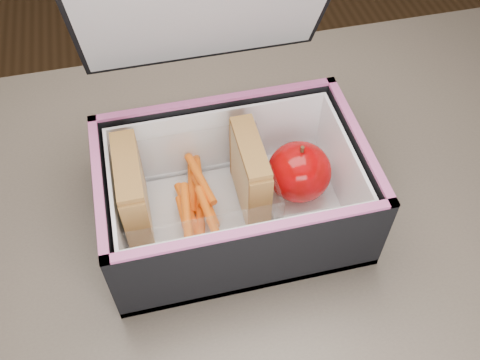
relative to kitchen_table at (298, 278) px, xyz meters
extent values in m
cube|color=brown|center=(0.00, 0.00, 0.08)|extent=(1.20, 0.80, 0.03)
cube|color=#382D26|center=(0.55, 0.35, -0.30)|extent=(0.05, 0.05, 0.72)
cube|color=black|center=(-0.08, 0.20, 0.29)|extent=(0.30, 0.09, 0.17)
cube|color=tan|center=(-0.20, 0.07, 0.16)|extent=(0.01, 0.10, 0.10)
cube|color=#B35760|center=(-0.19, 0.07, 0.15)|extent=(0.01, 0.09, 0.10)
cube|color=tan|center=(-0.18, 0.07, 0.16)|extent=(0.01, 0.10, 0.10)
cube|color=brown|center=(-0.19, 0.07, 0.21)|extent=(0.03, 0.10, 0.01)
cube|color=tan|center=(-0.06, 0.07, 0.16)|extent=(0.01, 0.09, 0.10)
cube|color=#B35760|center=(-0.05, 0.07, 0.15)|extent=(0.01, 0.09, 0.09)
cube|color=tan|center=(-0.05, 0.07, 0.16)|extent=(0.01, 0.09, 0.10)
cube|color=brown|center=(-0.05, 0.07, 0.21)|extent=(0.03, 0.09, 0.01)
cylinder|color=orange|center=(-0.12, 0.10, 0.11)|extent=(0.02, 0.08, 0.01)
cylinder|color=orange|center=(-0.11, 0.10, 0.12)|extent=(0.02, 0.08, 0.01)
cylinder|color=orange|center=(-0.13, 0.05, 0.14)|extent=(0.02, 0.08, 0.01)
cylinder|color=orange|center=(-0.12, 0.05, 0.11)|extent=(0.02, 0.08, 0.01)
cylinder|color=orange|center=(-0.11, 0.07, 0.12)|extent=(0.02, 0.08, 0.01)
cylinder|color=orange|center=(-0.11, 0.09, 0.14)|extent=(0.03, 0.08, 0.01)
cylinder|color=orange|center=(-0.13, 0.06, 0.11)|extent=(0.02, 0.08, 0.01)
cylinder|color=orange|center=(-0.14, 0.04, 0.12)|extent=(0.01, 0.08, 0.01)
cylinder|color=orange|center=(-0.11, 0.04, 0.14)|extent=(0.02, 0.08, 0.01)
cube|color=white|center=(0.00, 0.07, 0.11)|extent=(0.07, 0.07, 0.01)
ellipsoid|color=#820500|center=(0.01, 0.06, 0.15)|extent=(0.10, 0.10, 0.07)
cylinder|color=#442A18|center=(0.01, 0.06, 0.19)|extent=(0.01, 0.01, 0.01)
camera|label=1|loc=(-0.16, -0.32, 0.65)|focal=40.00mm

